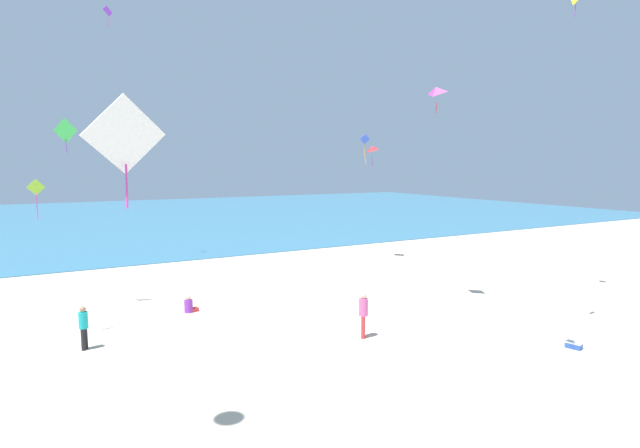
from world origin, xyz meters
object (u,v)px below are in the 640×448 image
kite_blue (365,141)px  kite_purple (108,12)px  person_0 (84,325)px  kite_white (124,136)px  kite_magenta (436,90)px  kite_yellow (576,0)px  person_2 (189,306)px  cooler_box (574,345)px  person_1 (363,312)px  kite_red (372,148)px  kite_lime (36,189)px  kite_green (65,131)px

kite_blue → kite_purple: 18.69m
person_0 → kite_white: (0.12, -10.82, 5.82)m
person_0 → kite_blue: bearing=40.4°
kite_magenta → kite_yellow: kite_yellow is taller
kite_white → kite_yellow: size_ratio=1.50×
kite_purple → person_2: bearing=-84.9°
person_2 → cooler_box: bearing=-52.9°
kite_magenta → kite_purple: bearing=122.4°
person_1 → kite_red: size_ratio=1.17×
kite_blue → kite_magenta: (1.22, -3.58, 2.05)m
kite_red → kite_yellow: size_ratio=1.38×
kite_white → kite_lime: 12.55m
cooler_box → kite_blue: kite_blue is taller
kite_white → kite_lime: kite_white is taller
kite_red → kite_purple: size_ratio=1.11×
kite_purple → kite_lime: size_ratio=0.92×
person_1 → kite_white: kite_white is taller
kite_yellow → kite_white: bearing=-160.3°
kite_lime → kite_white: bearing=-84.1°
person_0 → kite_red: kite_red is taller
cooler_box → kite_magenta: 11.42m
kite_yellow → kite_red: bearing=101.0°
cooler_box → kite_green: (-14.78, 13.14, 7.58)m
kite_purple → person_0: bearing=-101.1°
person_1 → kite_white: (-8.88, -7.16, 5.72)m
kite_green → kite_lime: bearing=-108.3°
person_1 → kite_lime: (-10.16, 5.26, 4.48)m
person_1 → kite_magenta: 10.10m
kite_purple → kite_white: size_ratio=0.83×
person_0 → person_1: 9.72m
kite_green → kite_yellow: 22.79m
person_2 → kite_lime: 7.55m
person_0 → kite_red: bearing=57.2°
person_0 → kite_purple: (3.09, 15.68, 14.72)m
kite_magenta → kite_green: (-14.06, 6.64, -1.79)m
kite_magenta → kite_blue: bearing=108.8°
person_0 → cooler_box: bearing=2.9°
kite_blue → kite_magenta: bearing=-71.2°
person_2 → kite_purple: kite_purple is taller
person_0 → person_1: size_ratio=0.90×
kite_purple → kite_green: 13.61m
person_0 → kite_magenta: 16.55m
kite_red → kite_lime: kite_red is taller
kite_red → kite_purple: bearing=154.2°
person_0 → person_2: (4.25, 2.59, -0.60)m
kite_red → kite_green: (-17.85, -3.50, 0.33)m
kite_magenta → kite_lime: bearing=168.1°
cooler_box → kite_lime: kite_lime is taller
person_1 → person_2: size_ratio=2.23×
person_0 → kite_lime: 4.98m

